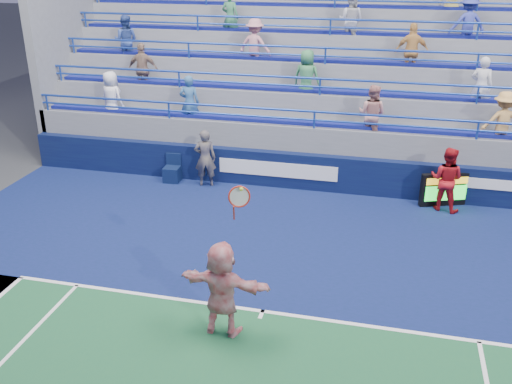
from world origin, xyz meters
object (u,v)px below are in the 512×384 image
(tennis_player, at_px, (222,289))
(ball_girl, at_px, (446,179))
(serve_speed_board, at_px, (445,190))
(line_judge, at_px, (205,158))
(judge_chair, at_px, (172,173))

(tennis_player, distance_m, ball_girl, 8.00)
(serve_speed_board, relative_size, tennis_player, 0.45)
(tennis_player, bearing_deg, serve_speed_board, 57.78)
(line_judge, xyz_separation_m, ball_girl, (6.94, -0.13, 0.02))
(tennis_player, height_order, ball_girl, tennis_player)
(serve_speed_board, xyz_separation_m, line_judge, (-6.97, -0.15, 0.40))
(serve_speed_board, bearing_deg, line_judge, -178.76)
(serve_speed_board, distance_m, tennis_player, 8.26)
(tennis_player, relative_size, line_judge, 1.71)
(line_judge, relative_size, ball_girl, 0.98)
(judge_chair, height_order, ball_girl, ball_girl)
(serve_speed_board, xyz_separation_m, ball_girl, (-0.03, -0.28, 0.42))
(line_judge, height_order, ball_girl, ball_girl)
(serve_speed_board, height_order, judge_chair, serve_speed_board)
(judge_chair, height_order, line_judge, line_judge)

